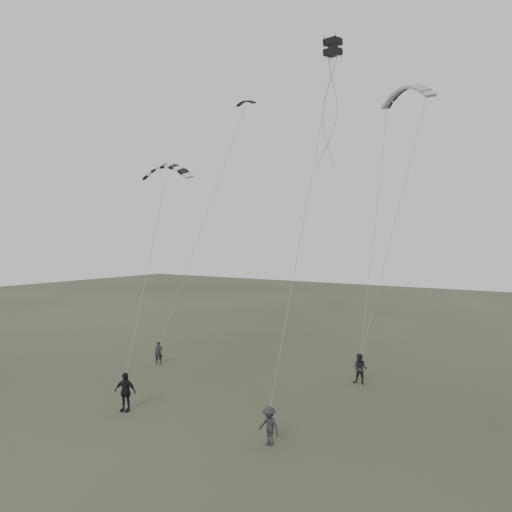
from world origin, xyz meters
The scene contains 9 objects.
ground centered at (0.00, 0.00, 0.00)m, with size 140.00×140.00×0.00m, color #313925.
flyer_left centered at (-6.87, 5.78, 0.76)m, with size 0.55×0.36×1.52m, color black.
flyer_right centered at (6.44, 8.91, 0.90)m, with size 0.87×0.68×1.79m, color #242429.
flyer_center centered at (-1.61, -1.93, 0.97)m, with size 1.13×0.47×1.93m, color black.
flyer_far centered at (6.54, -1.47, 0.81)m, with size 1.04×0.60×1.61m, color #28282D.
kite_dark_small centered at (-5.20, 13.89, 19.44)m, with size 1.65×0.49×0.53m, color black, non-canonical shape.
kite_pale_large centered at (8.05, 12.08, 17.90)m, with size 3.63×0.82×1.52m, color #A6A8AB, non-canonical shape.
kite_striped centered at (-3.64, 3.28, 12.95)m, with size 3.05×0.76×1.20m, color black, non-canonical shape.
kite_box centered at (7.86, 1.76, 17.09)m, with size 0.63×0.63×0.71m, color black, non-canonical shape.
Camera 1 is at (17.34, -18.84, 8.59)m, focal length 35.00 mm.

